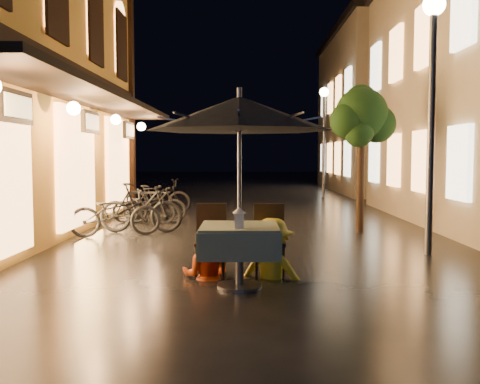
{
  "coord_description": "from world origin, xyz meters",
  "views": [
    {
      "loc": [
        -0.02,
        -6.77,
        1.65
      ],
      "look_at": [
        -0.1,
        0.37,
        1.15
      ],
      "focal_mm": 40.0,
      "sensor_mm": 36.0,
      "label": 1
    }
  ],
  "objects_px": {
    "cafe_table": "(239,241)",
    "streetlamp_near": "(432,76)",
    "bicycle_0": "(115,213)",
    "patio_umbrella": "(239,114)",
    "table_lantern": "(239,217)",
    "person_orange": "(206,226)",
    "person_yellow": "(272,220)"
  },
  "relations": [
    {
      "from": "cafe_table",
      "to": "streetlamp_near",
      "type": "bearing_deg",
      "value": 35.81
    },
    {
      "from": "bicycle_0",
      "to": "patio_umbrella",
      "type": "bearing_deg",
      "value": -166.66
    },
    {
      "from": "bicycle_0",
      "to": "streetlamp_near",
      "type": "bearing_deg",
      "value": -126.97
    },
    {
      "from": "streetlamp_near",
      "to": "cafe_table",
      "type": "relative_size",
      "value": 4.27
    },
    {
      "from": "patio_umbrella",
      "to": "table_lantern",
      "type": "bearing_deg",
      "value": -90.0
    },
    {
      "from": "person_orange",
      "to": "person_yellow",
      "type": "distance_m",
      "value": 0.89
    },
    {
      "from": "cafe_table",
      "to": "bicycle_0",
      "type": "height_order",
      "value": "bicycle_0"
    },
    {
      "from": "streetlamp_near",
      "to": "cafe_table",
      "type": "xyz_separation_m",
      "value": [
        -3.1,
        -2.23,
        -2.33
      ]
    },
    {
      "from": "person_yellow",
      "to": "bicycle_0",
      "type": "bearing_deg",
      "value": -31.4
    },
    {
      "from": "person_orange",
      "to": "bicycle_0",
      "type": "relative_size",
      "value": 0.77
    },
    {
      "from": "bicycle_0",
      "to": "table_lantern",
      "type": "bearing_deg",
      "value": -168.18
    },
    {
      "from": "cafe_table",
      "to": "table_lantern",
      "type": "distance_m",
      "value": 0.42
    },
    {
      "from": "streetlamp_near",
      "to": "person_orange",
      "type": "height_order",
      "value": "streetlamp_near"
    },
    {
      "from": "table_lantern",
      "to": "person_orange",
      "type": "distance_m",
      "value": 0.95
    },
    {
      "from": "patio_umbrella",
      "to": "cafe_table",
      "type": "bearing_deg",
      "value": -90.0
    },
    {
      "from": "person_orange",
      "to": "patio_umbrella",
      "type": "bearing_deg",
      "value": 135.72
    },
    {
      "from": "cafe_table",
      "to": "patio_umbrella",
      "type": "height_order",
      "value": "patio_umbrella"
    },
    {
      "from": "patio_umbrella",
      "to": "person_orange",
      "type": "height_order",
      "value": "patio_umbrella"
    },
    {
      "from": "cafe_table",
      "to": "person_orange",
      "type": "relative_size",
      "value": 0.71
    },
    {
      "from": "patio_umbrella",
      "to": "person_yellow",
      "type": "distance_m",
      "value": 1.55
    },
    {
      "from": "cafe_table",
      "to": "person_yellow",
      "type": "height_order",
      "value": "person_yellow"
    },
    {
      "from": "streetlamp_near",
      "to": "bicycle_0",
      "type": "bearing_deg",
      "value": 161.33
    },
    {
      "from": "person_orange",
      "to": "table_lantern",
      "type": "bearing_deg",
      "value": 125.52
    },
    {
      "from": "patio_umbrella",
      "to": "person_yellow",
      "type": "relative_size",
      "value": 1.58
    },
    {
      "from": "table_lantern",
      "to": "person_yellow",
      "type": "relative_size",
      "value": 0.16
    },
    {
      "from": "cafe_table",
      "to": "table_lantern",
      "type": "xyz_separation_m",
      "value": [
        0.0,
        -0.26,
        0.33
      ]
    },
    {
      "from": "person_yellow",
      "to": "cafe_table",
      "type": "bearing_deg",
      "value": 71.63
    },
    {
      "from": "person_orange",
      "to": "person_yellow",
      "type": "xyz_separation_m",
      "value": [
        0.89,
        0.03,
        0.08
      ]
    },
    {
      "from": "patio_umbrella",
      "to": "table_lantern",
      "type": "distance_m",
      "value": 1.26
    },
    {
      "from": "patio_umbrella",
      "to": "person_orange",
      "type": "distance_m",
      "value": 1.62
    },
    {
      "from": "cafe_table",
      "to": "person_orange",
      "type": "bearing_deg",
      "value": 129.51
    },
    {
      "from": "table_lantern",
      "to": "bicycle_0",
      "type": "relative_size",
      "value": 0.14
    }
  ]
}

